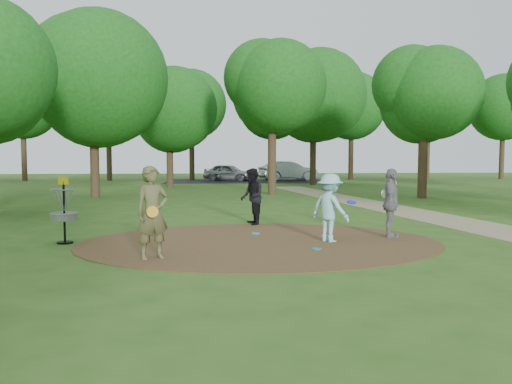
{
  "coord_description": "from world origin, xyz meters",
  "views": [
    {
      "loc": [
        -1.05,
        -11.41,
        1.99
      ],
      "look_at": [
        0.0,
        1.2,
        1.1
      ],
      "focal_mm": 35.0,
      "sensor_mm": 36.0,
      "label": 1
    }
  ],
  "objects": [
    {
      "name": "parking_lot",
      "position": [
        2.0,
        30.0,
        0.0
      ],
      "size": [
        14.0,
        8.0,
        0.01
      ],
      "primitive_type": "cube",
      "color": "black",
      "rests_on": "ground"
    },
    {
      "name": "player_throwing_with_disc",
      "position": [
        1.63,
        -0.02,
        0.8
      ],
      "size": [
        1.17,
        1.19,
        1.6
      ],
      "color": "#92D3DA",
      "rests_on": "ground"
    },
    {
      "name": "disc_golf_basket",
      "position": [
        -4.5,
        0.3,
        0.87
      ],
      "size": [
        0.63,
        0.63,
        1.54
      ],
      "color": "black",
      "rests_on": "ground"
    },
    {
      "name": "tree_ring",
      "position": [
        1.14,
        10.93,
        5.25
      ],
      "size": [
        37.75,
        45.7,
        9.46
      ],
      "color": "#332316",
      "rests_on": "ground"
    },
    {
      "name": "ground",
      "position": [
        0.0,
        0.0,
        0.0
      ],
      "size": [
        100.0,
        100.0,
        0.0
      ],
      "primitive_type": "plane",
      "color": "#2D5119",
      "rests_on": "ground"
    },
    {
      "name": "car_right",
      "position": [
        5.19,
        30.55,
        0.82
      ],
      "size": [
        5.23,
        2.99,
        1.63
      ],
      "primitive_type": "imported",
      "rotation": [
        0.0,
        0.0,
        1.84
      ],
      "color": "#94949A",
      "rests_on": "ground"
    },
    {
      "name": "player_waiting_with_disc",
      "position": [
        3.25,
        0.42,
        0.86
      ],
      "size": [
        0.72,
        1.08,
        1.71
      ],
      "color": "gray",
      "rests_on": "ground"
    },
    {
      "name": "footpath",
      "position": [
        6.5,
        2.0,
        0.01
      ],
      "size": [
        7.55,
        39.89,
        0.01
      ],
      "primitive_type": "cube",
      "rotation": [
        0.0,
        0.0,
        0.14
      ],
      "color": "#8C7A5B",
      "rests_on": "ground"
    },
    {
      "name": "disc_ground_cyan",
      "position": [
        -0.0,
        1.28,
        0.03
      ],
      "size": [
        0.22,
        0.22,
        0.02
      ],
      "primitive_type": "cylinder",
      "color": "#18B1C1",
      "rests_on": "dirt_clearing"
    },
    {
      "name": "player_walking_with_disc",
      "position": [
        0.04,
        3.06,
        0.83
      ],
      "size": [
        0.71,
        0.87,
        1.67
      ],
      "color": "black",
      "rests_on": "ground"
    },
    {
      "name": "player_observer_with_disc",
      "position": [
        -2.25,
        -1.68,
        0.91
      ],
      "size": [
        0.79,
        0.7,
        1.82
      ],
      "color": "brown",
      "rests_on": "ground"
    },
    {
      "name": "disc_ground_blue",
      "position": [
        1.12,
        -1.0,
        0.03
      ],
      "size": [
        0.22,
        0.22,
        0.02
      ],
      "primitive_type": "cylinder",
      "color": "#0B7CC3",
      "rests_on": "dirt_clearing"
    },
    {
      "name": "car_left",
      "position": [
        0.13,
        30.38,
        0.71
      ],
      "size": [
        4.5,
        3.16,
        1.42
      ],
      "primitive_type": "imported",
      "rotation": [
        0.0,
        0.0,
        1.17
      ],
      "color": "#929499",
      "rests_on": "ground"
    },
    {
      "name": "dirt_clearing",
      "position": [
        0.0,
        0.0,
        0.01
      ],
      "size": [
        8.4,
        8.4,
        0.02
      ],
      "primitive_type": "cylinder",
      "color": "#47301C",
      "rests_on": "ground"
    }
  ]
}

